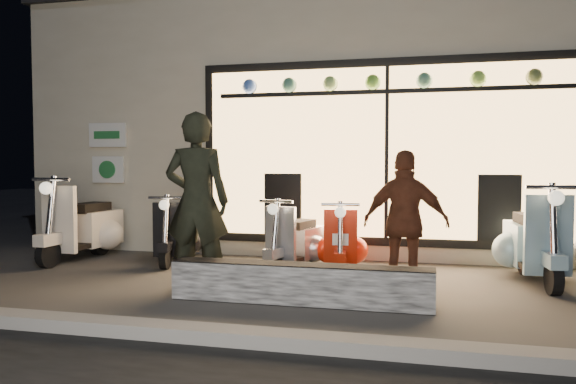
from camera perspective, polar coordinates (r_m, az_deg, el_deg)
name	(u,v)px	position (r m, az deg, el deg)	size (l,w,h in m)	color
ground	(302,289)	(6.37, 1.38, -9.79)	(40.00, 40.00, 0.00)	#383533
kerb	(246,337)	(4.49, -4.30, -14.52)	(40.00, 0.25, 0.12)	slate
shop_building	(356,127)	(11.15, 6.97, 6.54)	(10.20, 6.23, 4.20)	beige
graffiti_barrier	(300,284)	(5.68, 1.21, -9.30)	(2.63, 0.28, 0.40)	black
scooter_silver	(298,241)	(7.46, 1.03, -5.04)	(0.62, 1.28, 0.91)	black
scooter_red	(341,244)	(7.30, 5.44, -5.29)	(0.50, 1.26, 0.90)	black
scooter_black	(178,235)	(8.24, -11.16, -4.30)	(0.57, 1.30, 0.92)	black
scooter_cream	(88,227)	(8.81, -19.69, -3.34)	(0.56, 1.62, 1.16)	black
scooter_blue	(533,242)	(7.39, 23.62, -4.72)	(0.58, 1.57, 1.12)	black
man	(197,201)	(6.30, -9.25, -0.93)	(0.72, 0.47, 1.96)	black
woman	(406,223)	(6.11, 11.87, -3.05)	(0.90, 0.38, 1.54)	brown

